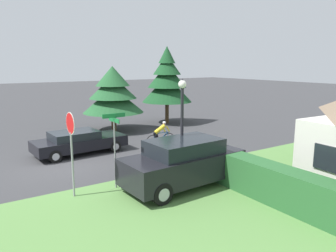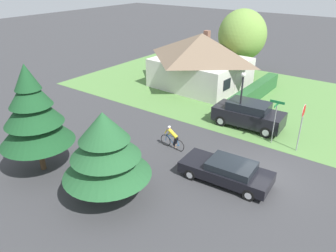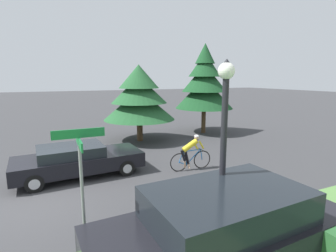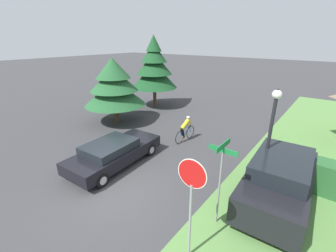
{
  "view_description": "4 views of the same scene",
  "coord_description": "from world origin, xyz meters",
  "px_view_note": "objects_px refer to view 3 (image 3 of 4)",
  "views": [
    {
      "loc": [
        15.0,
        -3.94,
        4.69
      ],
      "look_at": [
        -0.51,
        6.25,
        1.12
      ],
      "focal_mm": 35.0,
      "sensor_mm": 36.0,
      "label": 1
    },
    {
      "loc": [
        -14.79,
        -4.66,
        10.1
      ],
      "look_at": [
        -0.38,
        5.92,
        1.46
      ],
      "focal_mm": 35.0,
      "sensor_mm": 36.0,
      "label": 2
    },
    {
      "loc": [
        8.72,
        0.48,
        3.76
      ],
      "look_at": [
        -1.74,
        5.23,
        1.63
      ],
      "focal_mm": 28.0,
      "sensor_mm": 36.0,
      "label": 3
    },
    {
      "loc": [
        6.23,
        -4.64,
        5.64
      ],
      "look_at": [
        -0.7,
        4.45,
        1.19
      ],
      "focal_mm": 24.0,
      "sensor_mm": 36.0,
      "label": 4
    }
  ],
  "objects_px": {
    "street_lamp": "(224,134)",
    "street_name_sign": "(81,178)",
    "cyclist": "(191,153)",
    "parked_suv_right": "(224,238)",
    "conifer_tall_far": "(204,84)",
    "conifer_tall_near": "(139,96)",
    "sedan_left_lane": "(78,160)"
  },
  "relations": [
    {
      "from": "street_lamp",
      "to": "street_name_sign",
      "type": "bearing_deg",
      "value": -103.87
    },
    {
      "from": "cyclist",
      "to": "parked_suv_right",
      "type": "height_order",
      "value": "parked_suv_right"
    },
    {
      "from": "conifer_tall_far",
      "to": "conifer_tall_near",
      "type": "bearing_deg",
      "value": -84.75
    },
    {
      "from": "sedan_left_lane",
      "to": "street_name_sign",
      "type": "bearing_deg",
      "value": -97.68
    },
    {
      "from": "parked_suv_right",
      "to": "conifer_tall_near",
      "type": "distance_m",
      "value": 11.65
    },
    {
      "from": "cyclist",
      "to": "conifer_tall_far",
      "type": "distance_m",
      "value": 8.03
    },
    {
      "from": "parked_suv_right",
      "to": "conifer_tall_near",
      "type": "relative_size",
      "value": 1.08
    },
    {
      "from": "street_name_sign",
      "to": "conifer_tall_near",
      "type": "xyz_separation_m",
      "value": [
        -10.02,
        4.41,
        0.7
      ]
    },
    {
      "from": "street_lamp",
      "to": "conifer_tall_near",
      "type": "xyz_separation_m",
      "value": [
        -10.67,
        1.78,
        -0.0
      ]
    },
    {
      "from": "street_lamp",
      "to": "conifer_tall_far",
      "type": "distance_m",
      "value": 12.91
    },
    {
      "from": "parked_suv_right",
      "to": "conifer_tall_far",
      "type": "height_order",
      "value": "conifer_tall_far"
    },
    {
      "from": "conifer_tall_near",
      "to": "conifer_tall_far",
      "type": "relative_size",
      "value": 0.75
    },
    {
      "from": "street_name_sign",
      "to": "conifer_tall_far",
      "type": "relative_size",
      "value": 0.48
    },
    {
      "from": "conifer_tall_near",
      "to": "conifer_tall_far",
      "type": "xyz_separation_m",
      "value": [
        -0.44,
        4.75,
        0.68
      ]
    },
    {
      "from": "conifer_tall_far",
      "to": "street_name_sign",
      "type": "bearing_deg",
      "value": -41.2
    },
    {
      "from": "conifer_tall_near",
      "to": "conifer_tall_far",
      "type": "distance_m",
      "value": 4.82
    },
    {
      "from": "parked_suv_right",
      "to": "conifer_tall_far",
      "type": "xyz_separation_m",
      "value": [
        -11.75,
        6.92,
        2.41
      ]
    },
    {
      "from": "cyclist",
      "to": "parked_suv_right",
      "type": "xyz_separation_m",
      "value": [
        5.61,
        -2.46,
        0.24
      ]
    },
    {
      "from": "street_lamp",
      "to": "conifer_tall_near",
      "type": "height_order",
      "value": "conifer_tall_near"
    },
    {
      "from": "street_name_sign",
      "to": "conifer_tall_far",
      "type": "height_order",
      "value": "conifer_tall_far"
    },
    {
      "from": "parked_suv_right",
      "to": "conifer_tall_near",
      "type": "height_order",
      "value": "conifer_tall_near"
    },
    {
      "from": "street_lamp",
      "to": "street_name_sign",
      "type": "height_order",
      "value": "street_lamp"
    },
    {
      "from": "sedan_left_lane",
      "to": "cyclist",
      "type": "distance_m",
      "value": 4.47
    },
    {
      "from": "sedan_left_lane",
      "to": "street_lamp",
      "type": "distance_m",
      "value": 6.86
    },
    {
      "from": "parked_suv_right",
      "to": "street_name_sign",
      "type": "xyz_separation_m",
      "value": [
        -1.29,
        -2.24,
        1.04
      ]
    },
    {
      "from": "street_lamp",
      "to": "street_name_sign",
      "type": "xyz_separation_m",
      "value": [
        -0.65,
        -2.62,
        -0.7
      ]
    },
    {
      "from": "street_lamp",
      "to": "conifer_tall_far",
      "type": "relative_size",
      "value": 0.69
    },
    {
      "from": "cyclist",
      "to": "parked_suv_right",
      "type": "relative_size",
      "value": 0.38
    },
    {
      "from": "cyclist",
      "to": "sedan_left_lane",
      "type": "bearing_deg",
      "value": 167.79
    },
    {
      "from": "street_lamp",
      "to": "street_name_sign",
      "type": "relative_size",
      "value": 1.43
    },
    {
      "from": "street_lamp",
      "to": "parked_suv_right",
      "type": "bearing_deg",
      "value": -30.89
    },
    {
      "from": "street_lamp",
      "to": "conifer_tall_far",
      "type": "xyz_separation_m",
      "value": [
        -11.11,
        6.53,
        0.68
      ]
    }
  ]
}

